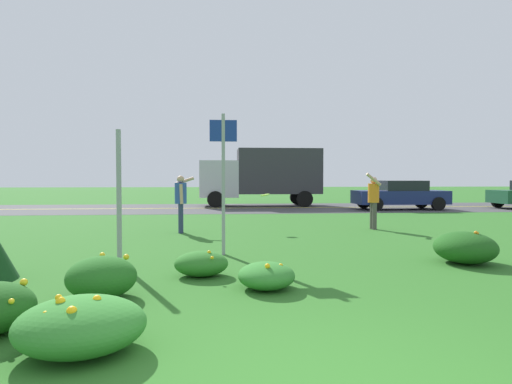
{
  "coord_description": "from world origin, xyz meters",
  "views": [
    {
      "loc": [
        -0.87,
        -2.88,
        1.61
      ],
      "look_at": [
        0.12,
        8.67,
        1.22
      ],
      "focal_mm": 30.4,
      "sensor_mm": 36.0,
      "label": 1
    }
  ],
  "objects_px": {
    "sign_post_near_path": "(119,197)",
    "person_thrower_blue_shirt": "(181,199)",
    "person_catcher_orange_shirt": "(373,198)",
    "car_navy_center_left": "(400,195)",
    "box_truck_silver": "(263,174)",
    "frisbee_lime": "(265,195)",
    "sign_post_by_roadside": "(223,170)"
  },
  "relations": [
    {
      "from": "person_catcher_orange_shirt",
      "to": "frisbee_lime",
      "type": "xyz_separation_m",
      "value": [
        -3.41,
        -0.29,
        0.11
      ]
    },
    {
      "from": "sign_post_near_path",
      "to": "sign_post_by_roadside",
      "type": "distance_m",
      "value": 2.16
    },
    {
      "from": "sign_post_near_path",
      "to": "box_truck_silver",
      "type": "distance_m",
      "value": 16.71
    },
    {
      "from": "sign_post_by_roadside",
      "to": "frisbee_lime",
      "type": "relative_size",
      "value": 10.89
    },
    {
      "from": "frisbee_lime",
      "to": "sign_post_near_path",
      "type": "bearing_deg",
      "value": -124.94
    },
    {
      "from": "person_thrower_blue_shirt",
      "to": "frisbee_lime",
      "type": "height_order",
      "value": "person_thrower_blue_shirt"
    },
    {
      "from": "frisbee_lime",
      "to": "sign_post_by_roadside",
      "type": "bearing_deg",
      "value": -108.71
    },
    {
      "from": "sign_post_near_path",
      "to": "frisbee_lime",
      "type": "distance_m",
      "value": 5.58
    },
    {
      "from": "person_thrower_blue_shirt",
      "to": "car_navy_center_left",
      "type": "height_order",
      "value": "person_thrower_blue_shirt"
    },
    {
      "from": "sign_post_near_path",
      "to": "car_navy_center_left",
      "type": "height_order",
      "value": "sign_post_near_path"
    },
    {
      "from": "sign_post_near_path",
      "to": "box_truck_silver",
      "type": "relative_size",
      "value": 0.37
    },
    {
      "from": "sign_post_near_path",
      "to": "person_catcher_orange_shirt",
      "type": "distance_m",
      "value": 8.21
    },
    {
      "from": "box_truck_silver",
      "to": "person_thrower_blue_shirt",
      "type": "bearing_deg",
      "value": -106.99
    },
    {
      "from": "person_thrower_blue_shirt",
      "to": "sign_post_near_path",
      "type": "bearing_deg",
      "value": -99.35
    },
    {
      "from": "sign_post_by_roadside",
      "to": "person_catcher_orange_shirt",
      "type": "distance_m",
      "value": 6.23
    },
    {
      "from": "frisbee_lime",
      "to": "car_navy_center_left",
      "type": "bearing_deg",
      "value": 46.97
    },
    {
      "from": "sign_post_near_path",
      "to": "box_truck_silver",
      "type": "xyz_separation_m",
      "value": [
        4.3,
        16.13,
        0.56
      ]
    },
    {
      "from": "sign_post_near_path",
      "to": "person_thrower_blue_shirt",
      "type": "distance_m",
      "value": 4.56
    },
    {
      "from": "person_catcher_orange_shirt",
      "to": "car_navy_center_left",
      "type": "xyz_separation_m",
      "value": [
        4.29,
        7.96,
        -0.24
      ]
    },
    {
      "from": "person_catcher_orange_shirt",
      "to": "box_truck_silver",
      "type": "relative_size",
      "value": 0.26
    },
    {
      "from": "person_thrower_blue_shirt",
      "to": "frisbee_lime",
      "type": "distance_m",
      "value": 2.46
    },
    {
      "from": "sign_post_near_path",
      "to": "person_catcher_orange_shirt",
      "type": "relative_size",
      "value": 1.42
    },
    {
      "from": "person_catcher_orange_shirt",
      "to": "sign_post_by_roadside",
      "type": "bearing_deg",
      "value": -139.17
    },
    {
      "from": "box_truck_silver",
      "to": "sign_post_by_roadside",
      "type": "bearing_deg",
      "value": -98.79
    },
    {
      "from": "frisbee_lime",
      "to": "car_navy_center_left",
      "type": "height_order",
      "value": "car_navy_center_left"
    },
    {
      "from": "sign_post_by_roadside",
      "to": "box_truck_silver",
      "type": "xyz_separation_m",
      "value": [
        2.37,
        15.3,
        0.05
      ]
    },
    {
      "from": "frisbee_lime",
      "to": "box_truck_silver",
      "type": "relative_size",
      "value": 0.04
    },
    {
      "from": "sign_post_near_path",
      "to": "person_thrower_blue_shirt",
      "type": "relative_size",
      "value": 1.5
    },
    {
      "from": "box_truck_silver",
      "to": "person_catcher_orange_shirt",
      "type": "bearing_deg",
      "value": -78.43
    },
    {
      "from": "person_thrower_blue_shirt",
      "to": "box_truck_silver",
      "type": "height_order",
      "value": "box_truck_silver"
    },
    {
      "from": "frisbee_lime",
      "to": "box_truck_silver",
      "type": "height_order",
      "value": "box_truck_silver"
    },
    {
      "from": "sign_post_by_roadside",
      "to": "person_catcher_orange_shirt",
      "type": "bearing_deg",
      "value": 40.83
    }
  ]
}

